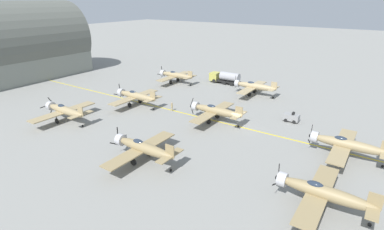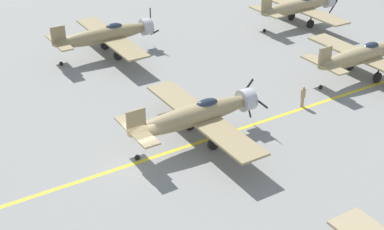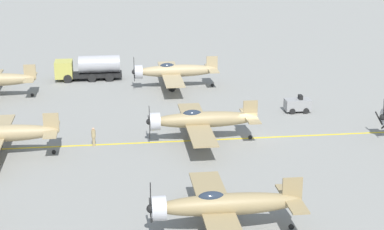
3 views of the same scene
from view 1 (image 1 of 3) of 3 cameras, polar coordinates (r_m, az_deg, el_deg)
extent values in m
plane|color=gray|center=(50.96, 9.06, -2.24)|extent=(400.00, 400.00, 0.00)
cube|color=yellow|center=(50.96, 9.06, -2.24)|extent=(0.30, 160.00, 0.01)
ellipsoid|color=#927E55|center=(39.48, -8.94, -6.24)|extent=(1.50, 9.50, 1.42)
cylinder|color=#B7B7BC|center=(42.37, -13.41, -4.59)|extent=(1.58, 0.90, 1.58)
ellipsoid|color=#232D3D|center=(39.95, -10.20, -5.08)|extent=(0.80, 1.70, 0.76)
cube|color=#927E55|center=(40.11, -9.72, -6.37)|extent=(12.00, 2.10, 0.16)
cube|color=#927E55|center=(37.03, -4.23, -7.73)|extent=(4.40, 1.10, 0.12)
cube|color=#927E55|center=(36.72, -4.25, -6.85)|extent=(0.14, 1.30, 1.60)
sphere|color=black|center=(42.71, -13.87, -4.41)|extent=(0.56, 0.56, 0.56)
cube|color=black|center=(43.35, -13.08, -4.56)|extent=(1.60, 0.06, 0.96)
cube|color=black|center=(42.34, -13.99, -3.36)|extent=(0.18, 0.06, 1.75)
cube|color=black|center=(42.47, -14.55, -5.32)|extent=(1.57, 0.06, 1.03)
cylinder|color=black|center=(39.48, -11.16, -8.00)|extent=(0.14, 0.14, 1.26)
cylinder|color=black|center=(39.79, -11.09, -8.79)|extent=(0.22, 0.90, 0.90)
cylinder|color=black|center=(41.36, -8.24, -6.37)|extent=(0.14, 0.14, 1.26)
cylinder|color=black|center=(41.65, -8.20, -7.14)|extent=(0.22, 0.90, 0.90)
cylinder|color=black|center=(38.02, -4.07, -10.42)|extent=(0.12, 0.36, 0.36)
ellipsoid|color=#98845B|center=(51.73, 4.80, 0.77)|extent=(1.50, 9.50, 1.42)
cylinder|color=#B7B7BC|center=(53.89, 0.68, 1.70)|extent=(1.58, 0.90, 1.58)
ellipsoid|color=#232D3D|center=(52.07, 3.73, 1.60)|extent=(0.80, 1.70, 0.76)
cube|color=#98845B|center=(52.20, 4.06, 0.59)|extent=(12.00, 2.10, 0.16)
cube|color=#98845B|center=(49.97, 8.89, 0.01)|extent=(4.40, 1.10, 0.12)
cube|color=#98845B|center=(49.74, 8.93, 0.71)|extent=(0.14, 1.30, 1.60)
sphere|color=black|center=(54.15, 0.23, 1.80)|extent=(0.56, 0.56, 0.56)
cube|color=black|center=(53.52, -0.06, 2.38)|extent=(1.10, 0.06, 1.52)
cube|color=black|center=(54.12, 0.01, 0.90)|extent=(0.88, 0.06, 1.64)
cube|color=black|center=(54.81, 0.74, 2.12)|extent=(1.76, 0.06, 0.27)
cylinder|color=black|center=(51.22, 3.20, -0.56)|extent=(0.14, 0.14, 1.26)
cylinder|color=black|center=(51.46, 3.19, -1.22)|extent=(0.22, 0.90, 0.90)
cylinder|color=black|center=(53.65, 4.85, 0.43)|extent=(0.14, 0.14, 1.26)
cylinder|color=black|center=(53.88, 4.83, -0.20)|extent=(0.22, 0.90, 0.90)
cylinder|color=black|center=(50.71, 8.82, -2.13)|extent=(0.12, 0.36, 0.36)
ellipsoid|color=#9B865D|center=(44.97, 27.80, -5.05)|extent=(1.50, 9.50, 1.42)
cylinder|color=#B7B7BC|center=(45.43, 22.30, -3.86)|extent=(1.58, 0.90, 1.58)
ellipsoid|color=#232D3D|center=(44.82, 26.50, -4.10)|extent=(0.80, 1.70, 0.76)
cube|color=#9B865D|center=(45.15, 26.79, -5.24)|extent=(12.00, 2.10, 0.16)
sphere|color=black|center=(45.51, 21.69, -3.72)|extent=(0.56, 0.56, 0.56)
cube|color=black|center=(45.07, 21.81, -2.77)|extent=(0.35, 0.06, 1.75)
cube|color=black|center=(45.09, 21.40, -4.65)|extent=(1.48, 0.06, 1.17)
cube|color=black|center=(46.37, 21.87, -3.75)|extent=(1.67, 0.06, 0.81)
cylinder|color=black|center=(44.06, 26.36, -6.73)|extent=(0.14, 0.14, 1.26)
cylinder|color=black|center=(44.34, 26.22, -7.45)|extent=(0.22, 0.90, 0.90)
cylinder|color=black|center=(46.78, 26.93, -5.22)|extent=(0.14, 0.14, 1.26)
cylinder|color=black|center=(47.04, 26.81, -5.91)|extent=(0.22, 0.90, 0.90)
cylinder|color=black|center=(45.72, 32.54, -8.23)|extent=(0.12, 0.36, 0.36)
ellipsoid|color=tan|center=(76.18, -2.94, 7.56)|extent=(1.50, 9.50, 1.42)
cylinder|color=#B7B7BC|center=(78.86, -5.56, 7.96)|extent=(1.58, 0.90, 1.58)
ellipsoid|color=#232D3D|center=(76.72, -3.63, 8.08)|extent=(0.80, 1.70, 0.76)
cube|color=tan|center=(76.71, -3.39, 7.39)|extent=(12.00, 2.10, 0.16)
cube|color=tan|center=(73.84, -0.37, 7.26)|extent=(4.40, 1.10, 0.12)
cube|color=tan|center=(73.68, -0.37, 7.75)|extent=(0.14, 1.30, 1.60)
sphere|color=black|center=(79.17, -5.84, 8.01)|extent=(0.56, 0.56, 0.56)
cube|color=black|center=(78.61, -6.22, 7.70)|extent=(1.71, 0.06, 0.65)
cube|color=black|center=(79.79, -5.53, 7.68)|extent=(1.38, 0.06, 1.29)
cube|color=black|center=(79.13, -5.77, 8.64)|extent=(0.52, 0.06, 1.74)
cylinder|color=black|center=(75.72, -4.07, 6.69)|extent=(0.14, 0.14, 1.26)
cylinder|color=black|center=(75.88, -4.06, 6.23)|extent=(0.22, 0.90, 0.90)
cylinder|color=black|center=(78.02, -2.71, 7.16)|extent=(0.14, 0.14, 1.26)
cylinder|color=black|center=(78.18, -2.70, 6.71)|extent=(0.22, 0.90, 0.90)
cylinder|color=black|center=(74.32, -0.33, 5.74)|extent=(0.12, 0.36, 0.36)
ellipsoid|color=#9E8A61|center=(60.52, -10.41, 3.57)|extent=(1.50, 9.50, 1.42)
cylinder|color=#B7B7BC|center=(63.60, -13.32, 4.21)|extent=(1.58, 0.90, 1.58)
ellipsoid|color=#232D3D|center=(61.13, -11.22, 4.24)|extent=(0.80, 1.70, 0.76)
cube|color=#9E8A61|center=(61.13, -10.91, 3.38)|extent=(12.00, 2.10, 0.16)
cube|color=#9E8A61|center=(57.80, -7.49, 3.05)|extent=(4.40, 1.10, 0.12)
cube|color=#9E8A61|center=(57.60, -7.52, 3.66)|extent=(0.14, 1.30, 1.60)
sphere|color=black|center=(63.95, -13.63, 4.28)|extent=(0.56, 0.56, 0.56)
cube|color=black|center=(63.78, -13.63, 5.05)|extent=(0.34, 0.06, 1.75)
cube|color=black|center=(63.54, -14.13, 3.80)|extent=(1.66, 0.06, 0.82)
cube|color=black|center=(64.55, -13.14, 3.99)|extent=(1.49, 0.06, 1.16)
cylinder|color=black|center=(60.33, -11.86, 2.44)|extent=(0.14, 0.14, 1.26)
cylinder|color=black|center=(60.54, -11.81, 1.87)|extent=(0.22, 0.90, 0.90)
cylinder|color=black|center=(62.34, -9.91, 3.19)|extent=(0.14, 0.14, 1.26)
cylinder|color=black|center=(62.53, -9.87, 2.64)|extent=(0.22, 0.90, 0.90)
cylinder|color=black|center=(58.42, -7.35, 1.16)|extent=(0.12, 0.36, 0.36)
ellipsoid|color=tan|center=(67.77, 12.03, 5.37)|extent=(1.50, 9.50, 1.42)
cylinder|color=#B7B7BC|center=(69.46, 8.63, 5.98)|extent=(1.58, 0.90, 1.58)
ellipsoid|color=#232D3D|center=(68.03, 11.18, 5.99)|extent=(0.80, 1.70, 0.76)
cube|color=tan|center=(68.13, 11.42, 5.20)|extent=(12.00, 2.10, 0.16)
cube|color=tan|center=(66.40, 15.30, 4.88)|extent=(4.40, 1.10, 0.12)
cube|color=tan|center=(66.22, 15.36, 5.42)|extent=(0.14, 1.30, 1.60)
sphere|color=black|center=(69.67, 8.26, 6.05)|extent=(0.56, 0.56, 0.56)
cube|color=black|center=(69.55, 8.34, 6.76)|extent=(0.37, 0.06, 1.75)
cube|color=black|center=(69.05, 7.95, 5.64)|extent=(1.67, 0.06, 0.80)
cube|color=black|center=(70.41, 8.49, 5.75)|extent=(1.47, 0.06, 1.18)
cylinder|color=black|center=(66.97, 10.87, 4.40)|extent=(0.14, 0.14, 1.26)
cylinder|color=black|center=(67.16, 10.84, 3.88)|extent=(0.22, 0.90, 0.90)
cylinder|color=black|center=(69.64, 11.87, 4.98)|extent=(0.14, 0.14, 1.26)
cylinder|color=black|center=(69.82, 11.83, 4.48)|extent=(0.22, 0.90, 0.90)
cylinder|color=black|center=(66.95, 15.18, 3.21)|extent=(0.12, 0.36, 0.36)
ellipsoid|color=#927E55|center=(33.57, 24.21, -13.45)|extent=(1.50, 9.50, 1.42)
cylinder|color=#B7B7BC|center=(34.22, 16.81, -11.64)|extent=(1.57, 0.90, 1.58)
ellipsoid|color=#232D3D|center=(33.38, 22.42, -12.19)|extent=(0.80, 1.70, 0.76)
cube|color=#927E55|center=(33.82, 22.84, -13.62)|extent=(12.00, 2.10, 0.16)
cube|color=#927E55|center=(33.40, 31.31, -14.74)|extent=(4.40, 1.10, 0.12)
cube|color=#927E55|center=(33.05, 31.53, -13.81)|extent=(0.14, 1.30, 1.60)
sphere|color=black|center=(34.33, 16.01, -11.43)|extent=(0.56, 0.56, 0.56)
cube|color=black|center=(35.18, 16.30, -11.61)|extent=(1.48, 0.06, 1.16)
cube|color=black|center=(33.97, 16.22, -10.11)|extent=(0.35, 0.06, 1.75)
cube|color=black|center=(33.86, 15.50, -12.56)|extent=(1.66, 0.06, 0.82)
cylinder|color=black|center=(32.95, 22.10, -15.87)|extent=(0.14, 0.14, 1.26)
cylinder|color=black|center=(33.32, 21.94, -16.74)|extent=(0.22, 0.90, 0.90)
cylinder|color=black|center=(35.42, 23.22, -13.22)|extent=(0.14, 0.14, 1.26)
cylinder|color=black|center=(35.76, 23.07, -14.06)|extent=(0.22, 0.90, 0.90)
cylinder|color=black|center=(34.53, 30.74, -17.51)|extent=(0.12, 0.36, 0.36)
ellipsoid|color=#9F8A61|center=(56.15, -22.90, 0.78)|extent=(1.50, 9.50, 1.42)
cylinder|color=#B7B7BC|center=(59.78, -25.30, 1.60)|extent=(1.57, 0.90, 1.58)
ellipsoid|color=#232D3D|center=(56.89, -23.63, 1.53)|extent=(0.80, 1.70, 0.76)
cube|color=#9F8A61|center=(56.87, -23.29, 0.61)|extent=(12.00, 2.10, 0.16)
cube|color=#9F8A61|center=(52.86, -20.43, 0.08)|extent=(4.40, 1.10, 0.12)
cube|color=#9F8A61|center=(52.64, -20.52, 0.74)|extent=(0.14, 1.30, 1.60)
sphere|color=black|center=(60.20, -25.55, 1.68)|extent=(0.56, 0.56, 0.56)
cube|color=black|center=(59.79, -26.26, 1.46)|extent=(1.75, 0.06, 0.18)
cube|color=black|center=(60.63, -25.11, 1.11)|extent=(0.96, 0.06, 1.60)
cube|color=black|center=(60.19, -25.30, 2.48)|extent=(1.03, 0.06, 1.57)
cylinder|color=black|center=(56.35, -24.44, -0.45)|extent=(0.14, 0.14, 1.26)
cylinder|color=black|center=(56.57, -24.34, -1.04)|extent=(0.22, 0.90, 0.90)
cylinder|color=black|center=(57.83, -21.98, 0.46)|extent=(0.14, 0.14, 1.26)
cylinder|color=black|center=(58.04, -21.89, -0.12)|extent=(0.22, 0.90, 0.90)
cylinder|color=black|center=(53.53, -20.12, -1.95)|extent=(0.12, 0.36, 0.36)
cube|color=black|center=(76.75, 6.30, 6.46)|extent=(2.25, 8.00, 0.40)
cube|color=#B2AD4C|center=(77.92, 4.38, 7.36)|extent=(2.50, 2.08, 2.00)
cylinder|color=#9E9EA3|center=(75.85, 7.22, 7.26)|extent=(2.10, 4.96, 2.10)
cylinder|color=black|center=(76.92, 4.23, 6.47)|extent=(0.30, 1.00, 1.00)
cylinder|color=black|center=(78.92, 5.10, 6.83)|extent=(0.30, 1.00, 1.00)
cylinder|color=black|center=(75.59, 6.14, 6.14)|extent=(0.30, 1.00, 1.00)
cylinder|color=black|center=(77.63, 6.97, 6.51)|extent=(0.30, 1.00, 1.00)
cylinder|color=black|center=(74.68, 7.55, 5.89)|extent=(0.30, 1.00, 1.00)
cylinder|color=black|center=(76.74, 8.35, 6.27)|extent=(0.30, 1.00, 1.00)
cube|color=gray|center=(55.00, 18.40, -0.40)|extent=(1.40, 2.60, 1.10)
cube|color=black|center=(54.68, 18.75, 0.29)|extent=(0.70, 0.36, 0.44)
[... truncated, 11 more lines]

